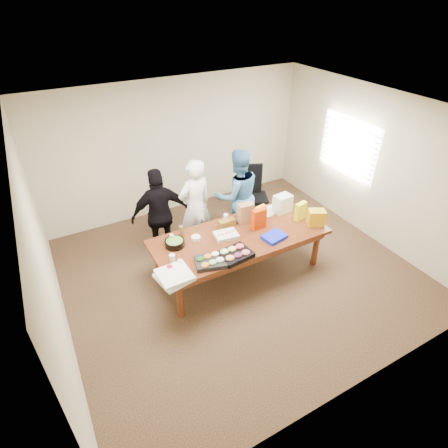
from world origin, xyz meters
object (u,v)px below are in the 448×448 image
sheet_cake (226,235)px  salad_bowl (175,243)px  office_chair (255,196)px  person_center (195,206)px  conference_table (239,254)px  person_right (237,196)px

sheet_cake → salad_bowl: salad_bowl is taller
office_chair → salad_bowl: office_chair is taller
office_chair → person_center: (-1.41, -0.26, 0.32)m
office_chair → person_center: size_ratio=0.64×
person_center → salad_bowl: size_ratio=5.75×
conference_table → salad_bowl: salad_bowl is taller
person_center → salad_bowl: 1.00m
conference_table → person_right: size_ratio=1.58×
office_chair → person_right: 0.74m
person_center → office_chair: bearing=-178.4°
office_chair → sheet_cake: (-1.30, -1.16, 0.22)m
sheet_cake → salad_bowl: 0.82m
office_chair → person_right: (-0.59, -0.31, 0.33)m
person_center → salad_bowl: bearing=37.6°
conference_table → person_right: bearing=61.9°
conference_table → sheet_cake: (-0.21, 0.07, 0.41)m
conference_table → office_chair: office_chair is taller
person_center → person_right: (0.82, -0.04, 0.01)m
person_right → salad_bowl: person_right is taller
conference_table → office_chair: 1.65m
person_right → person_center: bearing=5.0°
person_center → person_right: bearing=168.0°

